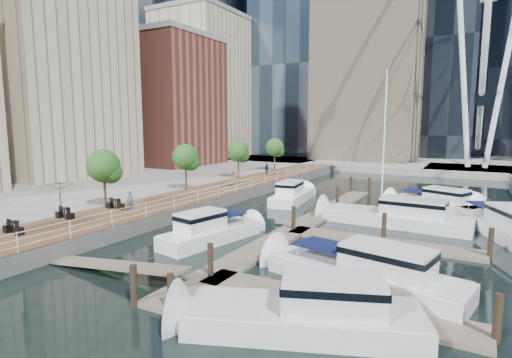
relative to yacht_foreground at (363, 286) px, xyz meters
The scene contains 17 objects.
ground 9.76m from the yacht_foreground, behind, with size 520.00×520.00×0.00m, color black.
boardwalk 23.54m from the yacht_foreground, 142.76° to the left, with size 6.00×60.00×1.00m, color brown.
seawall 21.23m from the yacht_foreground, 137.85° to the left, with size 0.25×60.00×1.00m, color #595954.
land_inland 47.90m from the yacht_foreground, 162.70° to the left, with size 48.00×90.00×1.00m, color gray.
land_far 101.71m from the yacht_foreground, 95.49° to the left, with size 200.00×114.00×1.00m, color gray.
pier 51.42m from the yacht_foreground, 85.24° to the left, with size 14.00×12.00×1.00m, color gray.
railing 21.35m from the yacht_foreground, 138.03° to the left, with size 0.10×60.00×1.05m, color white, non-canonical shape.
floating_docks 9.40m from the yacht_foreground, 100.84° to the left, with size 16.00×34.00×2.60m.
midrise_condos 52.29m from the yacht_foreground, 148.96° to the left, with size 19.00×67.00×28.00m.
street_trees 25.30m from the yacht_foreground, 147.93° to the left, with size 2.60×42.60×4.60m.
cafe_tables 20.37m from the yacht_foreground, behind, with size 2.50×13.70×0.74m.
yacht_foreground is the anchor object (origin of this frame).
pedestrian_near 18.63m from the yacht_foreground, behind, with size 0.56×0.37×1.53m, color #4A4D63.
pedestrian_mid 25.19m from the yacht_foreground, 136.38° to the left, with size 0.79×0.62×1.63m, color gray.
pedestrian_far 33.67m from the yacht_foreground, 125.22° to the left, with size 0.92×0.38×1.56m, color #353A42.
moored_yachts 11.53m from the yacht_foreground, 94.27° to the left, with size 23.74×30.52×11.50m.
cafe_seating 20.65m from the yacht_foreground, 168.94° to the right, with size 5.04×9.30×2.58m.
Camera 1 is at (14.02, -17.25, 7.48)m, focal length 28.00 mm.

